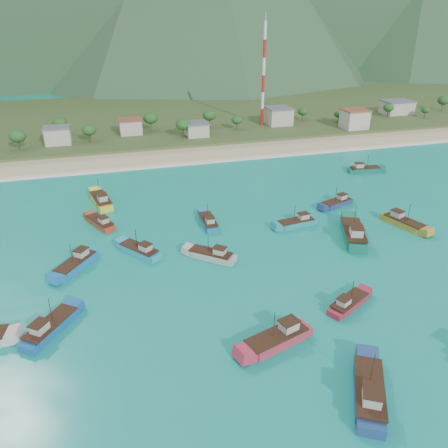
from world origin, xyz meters
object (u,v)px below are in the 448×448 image
object	(u,v)px
boat_20	(337,203)
boat_18	(353,234)
boat_15	(297,223)
boat_25	(101,223)
radio_tower	(264,75)
boat_13	(403,223)
boat_9	(101,201)
boat_0	(208,223)
boat_17	(140,251)
boat_22	(50,328)
boat_2	(278,339)
boat_8	(364,170)
boat_6	(348,304)
boat_26	(212,256)
boat_1	(76,264)
boat_5	(369,393)

from	to	relation	value
boat_20	boat_18	bearing A→B (deg)	143.56
boat_15	boat_25	size ratio (longest dim) A/B	1.01
radio_tower	boat_13	world-z (taller)	radio_tower
radio_tower	boat_9	xyz separation A→B (m)	(-67.64, -64.32, -20.67)
boat_9	boat_20	xyz separation A→B (m)	(58.36, -17.33, -0.24)
boat_0	boat_17	bearing A→B (deg)	-150.50
boat_0	boat_22	xyz separation A→B (m)	(-32.81, -30.02, 0.10)
boat_2	boat_8	bearing A→B (deg)	-57.60
boat_6	boat_26	xyz separation A→B (m)	(-18.38, 21.82, 0.09)
boat_15	boat_20	world-z (taller)	boat_15
boat_6	boat_18	xyz separation A→B (m)	(13.68, 21.61, 0.49)
boat_22	boat_25	world-z (taller)	boat_22
boat_6	boat_0	bearing A→B (deg)	174.66
boat_15	boat_25	xyz separation A→B (m)	(-44.09, 12.37, -0.01)
boat_13	boat_22	xyz separation A→B (m)	(-76.43, -17.21, -0.02)
boat_17	boat_26	xyz separation A→B (m)	(13.85, -5.77, -0.01)
boat_1	boat_13	distance (m)	72.96
radio_tower	boat_2	size ratio (longest dim) A/B	3.41
boat_0	radio_tower	bearing A→B (deg)	62.95
boat_9	boat_26	xyz separation A→B (m)	(20.84, -34.36, -0.20)
boat_8	boat_9	size ratio (longest dim) A/B	0.85
boat_8	boat_20	bearing A→B (deg)	-38.51
boat_6	boat_22	size ratio (longest dim) A/B	0.89
boat_9	boat_22	world-z (taller)	boat_9
boat_5	boat_20	bearing A→B (deg)	94.42
boat_20	boat_25	distance (m)	59.03
boat_9	boat_6	bearing A→B (deg)	-67.30
radio_tower	boat_8	distance (m)	65.29
boat_2	boat_5	size ratio (longest dim) A/B	0.96
boat_6	boat_20	bearing A→B (deg)	125.75
boat_20	boat_22	xyz separation A→B (m)	(-67.37, -32.00, 0.12)
boat_6	boat_17	world-z (taller)	boat_17
boat_17	boat_1	bearing A→B (deg)	151.58
boat_18	boat_22	distance (m)	63.63
boat_18	boat_20	xyz separation A→B (m)	(5.47, 17.25, -0.44)
boat_0	boat_17	world-z (taller)	boat_17
boat_9	boat_15	bearing A→B (deg)	-42.28
boat_0	boat_1	bearing A→B (deg)	-158.43
boat_2	boat_13	xyz separation A→B (m)	(43.19, 29.28, -0.06)
boat_6	boat_8	bearing A→B (deg)	118.16
boat_6	boat_13	bearing A→B (deg)	102.45
boat_6	boat_9	distance (m)	68.52
boat_8	boat_20	xyz separation A→B (m)	(-20.88, -20.88, -0.07)
boat_15	boat_22	distance (m)	57.85
boat_5	boat_26	distance (m)	41.37
boat_5	boat_18	xyz separation A→B (m)	(21.18, 39.70, 0.17)
boat_15	boat_26	xyz separation A→B (m)	(-22.75, -9.12, 0.02)
radio_tower	boat_13	size ratio (longest dim) A/B	3.60
boat_0	boat_6	distance (m)	39.96
boat_13	boat_17	world-z (taller)	boat_13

